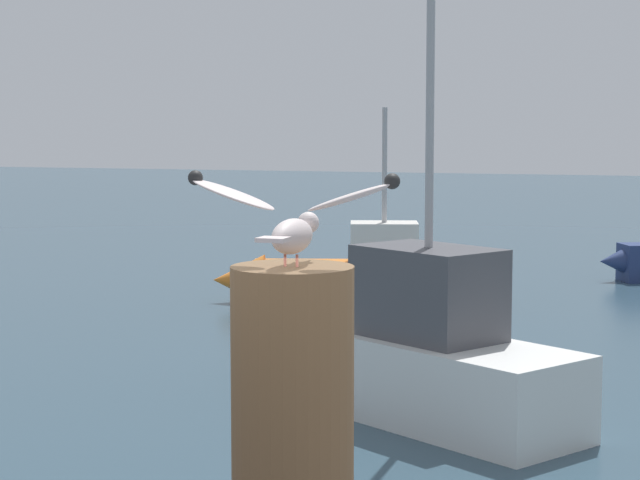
% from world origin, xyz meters
% --- Properties ---
extents(mooring_post, '(0.35, 0.35, 0.98)m').
position_xyz_m(mooring_post, '(-0.55, -0.34, 1.98)').
color(mooring_post, '#4C3823').
rests_on(mooring_post, harbor_quay).
extents(seagull, '(0.63, 0.39, 0.27)m').
position_xyz_m(seagull, '(-0.55, -0.33, 2.60)').
color(seagull, '#C66F60').
rests_on(seagull, mooring_post).
extents(boat_orange, '(4.12, 1.97, 3.15)m').
position_xyz_m(boat_orange, '(-4.80, 13.94, 0.44)').
color(boat_orange, orange).
rests_on(boat_orange, ground_plane).
extents(boat_white, '(4.45, 3.32, 4.08)m').
position_xyz_m(boat_white, '(-2.44, 7.64, 0.57)').
color(boat_white, silver).
rests_on(boat_white, ground_plane).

